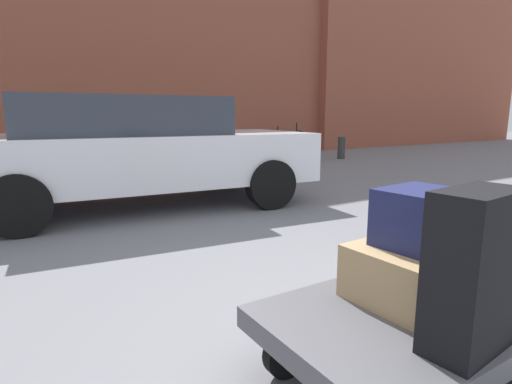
{
  "coord_description": "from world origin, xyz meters",
  "views": [
    {
      "loc": [
        -1.42,
        -1.07,
        1.2
      ],
      "look_at": [
        0.0,
        1.2,
        0.69
      ],
      "focal_mm": 28.46,
      "sensor_mm": 36.0,
      "label": 1
    }
  ],
  "objects_px": {
    "suitcase_tan_center": "(418,272)",
    "parked_car": "(140,149)",
    "suitcase_black_front_left": "(473,271)",
    "luggage_cart": "(399,327)",
    "bollard_kerb_far": "(310,150)",
    "bicycle_leaning": "(284,142)",
    "bollard_kerb_near": "(207,156)",
    "duffel_bag_navy_topmost_pile": "(422,218)",
    "bollard_corner": "(341,148)",
    "bollard_kerb_mid": "(253,153)"
  },
  "relations": [
    {
      "from": "bollard_kerb_far",
      "to": "bollard_corner",
      "type": "height_order",
      "value": "same"
    },
    {
      "from": "luggage_cart",
      "to": "bollard_kerb_mid",
      "type": "distance_m",
      "value": 8.12
    },
    {
      "from": "duffel_bag_navy_topmost_pile",
      "to": "bollard_kerb_near",
      "type": "height_order",
      "value": "duffel_bag_navy_topmost_pile"
    },
    {
      "from": "suitcase_black_front_left",
      "to": "bollard_kerb_far",
      "type": "height_order",
      "value": "suitcase_black_front_left"
    },
    {
      "from": "bollard_kerb_far",
      "to": "bollard_corner",
      "type": "distance_m",
      "value": 1.12
    },
    {
      "from": "duffel_bag_navy_topmost_pile",
      "to": "bollard_kerb_far",
      "type": "relative_size",
      "value": 0.61
    },
    {
      "from": "suitcase_black_front_left",
      "to": "luggage_cart",
      "type": "bearing_deg",
      "value": 81.93
    },
    {
      "from": "suitcase_tan_center",
      "to": "parked_car",
      "type": "xyz_separation_m",
      "value": [
        -0.1,
        4.14,
        0.29
      ]
    },
    {
      "from": "bollard_corner",
      "to": "bollard_kerb_near",
      "type": "bearing_deg",
      "value": 180.0
    },
    {
      "from": "suitcase_tan_center",
      "to": "suitcase_black_front_left",
      "type": "height_order",
      "value": "suitcase_black_front_left"
    },
    {
      "from": "bollard_kerb_near",
      "to": "bollard_kerb_mid",
      "type": "height_order",
      "value": "same"
    },
    {
      "from": "suitcase_black_front_left",
      "to": "bollard_kerb_far",
      "type": "relative_size",
      "value": 1.0
    },
    {
      "from": "bollard_kerb_far",
      "to": "suitcase_tan_center",
      "type": "bearing_deg",
      "value": -126.35
    },
    {
      "from": "bicycle_leaning",
      "to": "bollard_kerb_near",
      "type": "relative_size",
      "value": 2.89
    },
    {
      "from": "luggage_cart",
      "to": "bicycle_leaning",
      "type": "xyz_separation_m",
      "value": [
        6.07,
        9.25,
        0.1
      ]
    },
    {
      "from": "bollard_corner",
      "to": "luggage_cart",
      "type": "bearing_deg",
      "value": -132.35
    },
    {
      "from": "bicycle_leaning",
      "to": "bollard_kerb_mid",
      "type": "relative_size",
      "value": 2.89
    },
    {
      "from": "duffel_bag_navy_topmost_pile",
      "to": "bollard_kerb_near",
      "type": "relative_size",
      "value": 0.61
    },
    {
      "from": "suitcase_black_front_left",
      "to": "bollard_corner",
      "type": "height_order",
      "value": "suitcase_black_front_left"
    },
    {
      "from": "suitcase_black_front_left",
      "to": "bollard_corner",
      "type": "distance_m",
      "value": 10.04
    },
    {
      "from": "bollard_kerb_near",
      "to": "suitcase_black_front_left",
      "type": "bearing_deg",
      "value": -108.27
    },
    {
      "from": "duffel_bag_navy_topmost_pile",
      "to": "bollard_kerb_far",
      "type": "bearing_deg",
      "value": 48.47
    },
    {
      "from": "duffel_bag_navy_topmost_pile",
      "to": "bollard_kerb_near",
      "type": "distance_m",
      "value": 7.54
    },
    {
      "from": "luggage_cart",
      "to": "bollard_kerb_near",
      "type": "distance_m",
      "value": 7.64
    },
    {
      "from": "duffel_bag_navy_topmost_pile",
      "to": "bollard_corner",
      "type": "bearing_deg",
      "value": 43.08
    },
    {
      "from": "luggage_cart",
      "to": "bicycle_leaning",
      "type": "relative_size",
      "value": 0.67
    },
    {
      "from": "suitcase_black_front_left",
      "to": "parked_car",
      "type": "bearing_deg",
      "value": 83.55
    },
    {
      "from": "duffel_bag_navy_topmost_pile",
      "to": "bollard_kerb_near",
      "type": "bearing_deg",
      "value": 67.19
    },
    {
      "from": "parked_car",
      "to": "bollard_kerb_near",
      "type": "xyz_separation_m",
      "value": [
        2.37,
        3.03,
        -0.46
      ]
    },
    {
      "from": "parked_car",
      "to": "bollard_corner",
      "type": "height_order",
      "value": "parked_car"
    },
    {
      "from": "parked_car",
      "to": "luggage_cart",
      "type": "bearing_deg",
      "value": -91.36
    },
    {
      "from": "duffel_bag_navy_topmost_pile",
      "to": "parked_car",
      "type": "height_order",
      "value": "parked_car"
    },
    {
      "from": "bollard_kerb_far",
      "to": "suitcase_black_front_left",
      "type": "bearing_deg",
      "value": -126.03
    },
    {
      "from": "suitcase_tan_center",
      "to": "bollard_kerb_far",
      "type": "distance_m",
      "value": 8.9
    },
    {
      "from": "bollard_kerb_far",
      "to": "bollard_corner",
      "type": "bearing_deg",
      "value": 0.0
    },
    {
      "from": "duffel_bag_navy_topmost_pile",
      "to": "bicycle_leaning",
      "type": "bearing_deg",
      "value": 52.21
    },
    {
      "from": "bollard_kerb_mid",
      "to": "bollard_kerb_far",
      "type": "distance_m",
      "value": 1.78
    },
    {
      "from": "parked_car",
      "to": "bollard_kerb_mid",
      "type": "xyz_separation_m",
      "value": [
        3.59,
        3.03,
        -0.46
      ]
    },
    {
      "from": "bollard_kerb_near",
      "to": "bollard_corner",
      "type": "relative_size",
      "value": 1.0
    },
    {
      "from": "suitcase_black_front_left",
      "to": "bollard_kerb_far",
      "type": "bearing_deg",
      "value": 49.0
    },
    {
      "from": "bollard_kerb_far",
      "to": "bollard_corner",
      "type": "xyz_separation_m",
      "value": [
        1.12,
        0.0,
        0.0
      ]
    },
    {
      "from": "suitcase_tan_center",
      "to": "bollard_kerb_mid",
      "type": "height_order",
      "value": "bollard_kerb_mid"
    },
    {
      "from": "suitcase_tan_center",
      "to": "duffel_bag_navy_topmost_pile",
      "type": "xyz_separation_m",
      "value": [
        -0.0,
        0.0,
        0.26
      ]
    },
    {
      "from": "bollard_kerb_mid",
      "to": "bollard_kerb_far",
      "type": "height_order",
      "value": "same"
    },
    {
      "from": "bollard_kerb_mid",
      "to": "bicycle_leaning",
      "type": "bearing_deg",
      "value": 40.24
    },
    {
      "from": "suitcase_black_front_left",
      "to": "bollard_kerb_mid",
      "type": "relative_size",
      "value": 1.0
    },
    {
      "from": "suitcase_black_front_left",
      "to": "bicycle_leaning",
      "type": "bearing_deg",
      "value": 52.54
    },
    {
      "from": "suitcase_black_front_left",
      "to": "bicycle_leaning",
      "type": "xyz_separation_m",
      "value": [
        6.09,
        9.56,
        -0.27
      ]
    },
    {
      "from": "suitcase_tan_center",
      "to": "bollard_corner",
      "type": "distance_m",
      "value": 9.61
    },
    {
      "from": "luggage_cart",
      "to": "bollard_kerb_mid",
      "type": "height_order",
      "value": "bollard_kerb_mid"
    }
  ]
}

